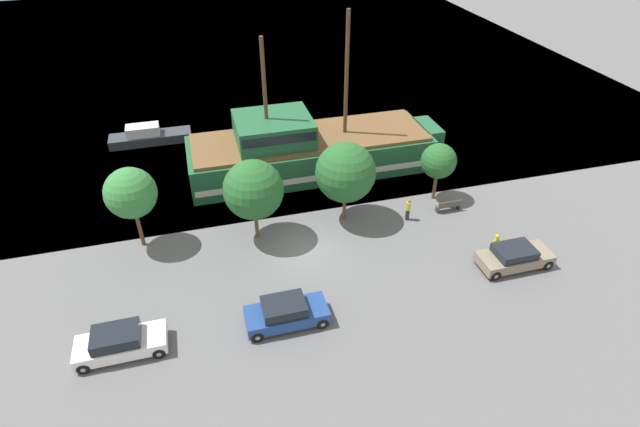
{
  "coord_description": "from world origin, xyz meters",
  "views": [
    {
      "loc": [
        -5.56,
        -23.27,
        19.71
      ],
      "look_at": [
        1.34,
        2.0,
        1.2
      ],
      "focal_mm": 28.0,
      "sensor_mm": 36.0,
      "label": 1
    }
  ],
  "objects_px": {
    "bench_promenade_east": "(449,206)",
    "moored_boat_dockside": "(149,136)",
    "parked_car_curb_mid": "(120,342)",
    "parked_car_curb_rear": "(286,313)",
    "fire_hydrant": "(497,239)",
    "pedestrian_walking_near": "(408,209)",
    "pirate_ship": "(307,149)",
    "parked_car_curb_front": "(514,257)"
  },
  "relations": [
    {
      "from": "moored_boat_dockside",
      "to": "bench_promenade_east",
      "type": "height_order",
      "value": "moored_boat_dockside"
    },
    {
      "from": "pirate_ship",
      "to": "parked_car_curb_mid",
      "type": "distance_m",
      "value": 19.96
    },
    {
      "from": "moored_boat_dockside",
      "to": "pedestrian_walking_near",
      "type": "bearing_deg",
      "value": -44.22
    },
    {
      "from": "moored_boat_dockside",
      "to": "pedestrian_walking_near",
      "type": "height_order",
      "value": "pedestrian_walking_near"
    },
    {
      "from": "moored_boat_dockside",
      "to": "parked_car_curb_rear",
      "type": "relative_size",
      "value": 1.58
    },
    {
      "from": "moored_boat_dockside",
      "to": "pedestrian_walking_near",
      "type": "distance_m",
      "value": 23.39
    },
    {
      "from": "pirate_ship",
      "to": "pedestrian_walking_near",
      "type": "bearing_deg",
      "value": -60.11
    },
    {
      "from": "pirate_ship",
      "to": "parked_car_curb_front",
      "type": "xyz_separation_m",
      "value": [
        8.98,
        -14.38,
        -1.03
      ]
    },
    {
      "from": "moored_boat_dockside",
      "to": "parked_car_curb_mid",
      "type": "height_order",
      "value": "moored_boat_dockside"
    },
    {
      "from": "parked_car_curb_rear",
      "to": "bench_promenade_east",
      "type": "bearing_deg",
      "value": 28.66
    },
    {
      "from": "bench_promenade_east",
      "to": "pirate_ship",
      "type": "bearing_deg",
      "value": 134.12
    },
    {
      "from": "pirate_ship",
      "to": "parked_car_curb_mid",
      "type": "relative_size",
      "value": 4.58
    },
    {
      "from": "moored_boat_dockside",
      "to": "parked_car_curb_mid",
      "type": "bearing_deg",
      "value": -92.92
    },
    {
      "from": "parked_car_curb_mid",
      "to": "bench_promenade_east",
      "type": "distance_m",
      "value": 22.15
    },
    {
      "from": "parked_car_curb_rear",
      "to": "pedestrian_walking_near",
      "type": "bearing_deg",
      "value": 35.18
    },
    {
      "from": "moored_boat_dockside",
      "to": "fire_hydrant",
      "type": "distance_m",
      "value": 29.25
    },
    {
      "from": "moored_boat_dockside",
      "to": "fire_hydrant",
      "type": "relative_size",
      "value": 8.82
    },
    {
      "from": "bench_promenade_east",
      "to": "fire_hydrant",
      "type": "bearing_deg",
      "value": -74.0
    },
    {
      "from": "pirate_ship",
      "to": "bench_promenade_east",
      "type": "xyz_separation_m",
      "value": [
        7.94,
        -8.19,
        -1.27
      ]
    },
    {
      "from": "parked_car_curb_rear",
      "to": "moored_boat_dockside",
      "type": "bearing_deg",
      "value": 106.76
    },
    {
      "from": "parked_car_curb_mid",
      "to": "pirate_ship",
      "type": "bearing_deg",
      "value": 48.82
    },
    {
      "from": "parked_car_curb_front",
      "to": "fire_hydrant",
      "type": "height_order",
      "value": "parked_car_curb_front"
    },
    {
      "from": "pedestrian_walking_near",
      "to": "parked_car_curb_rear",
      "type": "bearing_deg",
      "value": -144.82
    },
    {
      "from": "moored_boat_dockside",
      "to": "parked_car_curb_rear",
      "type": "distance_m",
      "value": 24.23
    },
    {
      "from": "moored_boat_dockside",
      "to": "parked_car_curb_rear",
      "type": "height_order",
      "value": "moored_boat_dockside"
    },
    {
      "from": "pirate_ship",
      "to": "parked_car_curb_rear",
      "type": "bearing_deg",
      "value": -108.06
    },
    {
      "from": "moored_boat_dockside",
      "to": "bench_promenade_east",
      "type": "distance_m",
      "value": 25.62
    },
    {
      "from": "pedestrian_walking_near",
      "to": "pirate_ship",
      "type": "bearing_deg",
      "value": 119.89
    },
    {
      "from": "fire_hydrant",
      "to": "pedestrian_walking_near",
      "type": "height_order",
      "value": "pedestrian_walking_near"
    },
    {
      "from": "bench_promenade_east",
      "to": "pedestrian_walking_near",
      "type": "bearing_deg",
      "value": -176.93
    },
    {
      "from": "parked_car_curb_rear",
      "to": "pedestrian_walking_near",
      "type": "xyz_separation_m",
      "value": [
        9.77,
        6.89,
        0.08
      ]
    },
    {
      "from": "parked_car_curb_front",
      "to": "parked_car_curb_rear",
      "type": "height_order",
      "value": "parked_car_curb_rear"
    },
    {
      "from": "bench_promenade_east",
      "to": "moored_boat_dockside",
      "type": "bearing_deg",
      "value": 140.96
    },
    {
      "from": "parked_car_curb_mid",
      "to": "fire_hydrant",
      "type": "height_order",
      "value": "parked_car_curb_mid"
    },
    {
      "from": "parked_car_curb_mid",
      "to": "parked_car_curb_rear",
      "type": "distance_m",
      "value": 8.16
    },
    {
      "from": "parked_car_curb_front",
      "to": "bench_promenade_east",
      "type": "bearing_deg",
      "value": 99.48
    },
    {
      "from": "parked_car_curb_mid",
      "to": "pedestrian_walking_near",
      "type": "distance_m",
      "value": 19.12
    },
    {
      "from": "fire_hydrant",
      "to": "bench_promenade_east",
      "type": "relative_size",
      "value": 0.45
    },
    {
      "from": "pirate_ship",
      "to": "pedestrian_walking_near",
      "type": "distance_m",
      "value": 9.68
    },
    {
      "from": "parked_car_curb_front",
      "to": "fire_hydrant",
      "type": "bearing_deg",
      "value": 85.81
    },
    {
      "from": "bench_promenade_east",
      "to": "pedestrian_walking_near",
      "type": "relative_size",
      "value": 1.07
    },
    {
      "from": "moored_boat_dockside",
      "to": "parked_car_curb_front",
      "type": "height_order",
      "value": "moored_boat_dockside"
    }
  ]
}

